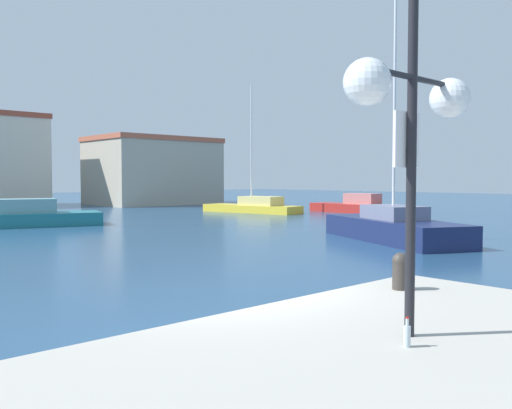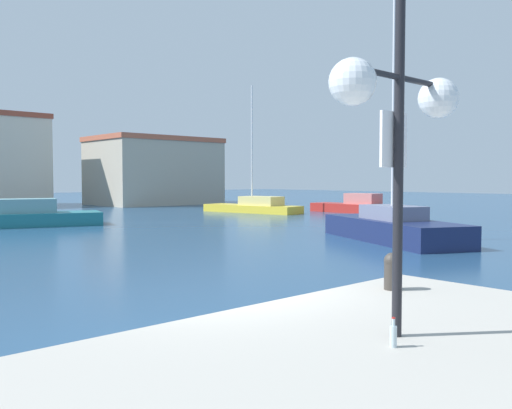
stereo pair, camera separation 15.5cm
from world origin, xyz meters
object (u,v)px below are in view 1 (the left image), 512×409
at_px(motorboat_red_far_right, 354,206).
at_px(sailboat_yellow_behind_lamppost, 254,206).
at_px(bottle, 407,335).
at_px(mooring_bollard, 400,270).
at_px(motorboat_teal_far_left, 22,217).
at_px(sailboat_navy_mid_harbor, 393,227).
at_px(lamppost, 412,99).

height_order(motorboat_red_far_right, sailboat_yellow_behind_lamppost, sailboat_yellow_behind_lamppost).
bearing_deg(bottle, mooring_bollard, 34.13).
distance_m(mooring_bollard, motorboat_teal_far_left, 28.04).
distance_m(motorboat_red_far_right, sailboat_yellow_behind_lamppost, 8.07).
height_order(sailboat_navy_mid_harbor, motorboat_red_far_right, sailboat_navy_mid_harbor).
xyz_separation_m(bottle, sailboat_yellow_behind_lamppost, (25.18, 29.93, -0.72)).
height_order(bottle, sailboat_navy_mid_harbor, sailboat_navy_mid_harbor).
relative_size(lamppost, sailboat_yellow_behind_lamppost, 0.38).
height_order(motorboat_red_far_right, motorboat_teal_far_left, motorboat_teal_far_left).
distance_m(lamppost, mooring_bollard, 3.20).
distance_m(lamppost, motorboat_teal_far_left, 29.90).
bearing_deg(lamppost, bottle, -150.71).
bearing_deg(motorboat_red_far_right, sailboat_yellow_behind_lamppost, 137.03).
relative_size(motorboat_red_far_right, motorboat_teal_far_left, 0.79).
relative_size(mooring_bollard, motorboat_red_far_right, 0.07).
relative_size(lamppost, mooring_bollard, 7.24).
xyz_separation_m(sailboat_navy_mid_harbor, motorboat_teal_far_left, (-9.42, 18.41, -0.05)).
relative_size(bottle, sailboat_yellow_behind_lamppost, 0.03).
relative_size(sailboat_navy_mid_harbor, motorboat_teal_far_left, 1.25).
height_order(bottle, mooring_bollard, mooring_bollard).
relative_size(mooring_bollard, motorboat_teal_far_left, 0.06).
height_order(mooring_bollard, sailboat_yellow_behind_lamppost, sailboat_yellow_behind_lamppost).
bearing_deg(sailboat_yellow_behind_lamppost, lamppost, -129.87).
distance_m(mooring_bollard, motorboat_red_far_right, 36.76).
distance_m(lamppost, sailboat_yellow_behind_lamppost, 38.87).
bearing_deg(motorboat_red_far_right, sailboat_navy_mid_harbor, -137.77).
bearing_deg(motorboat_teal_far_left, motorboat_red_far_right, -11.19).
distance_m(mooring_bollard, sailboat_yellow_behind_lamppost, 36.44).
height_order(mooring_bollard, sailboat_navy_mid_harbor, sailboat_navy_mid_harbor).
height_order(mooring_bollard, motorboat_red_far_right, mooring_bollard).
height_order(sailboat_navy_mid_harbor, sailboat_yellow_behind_lamppost, sailboat_navy_mid_harbor).
height_order(lamppost, motorboat_red_far_right, lamppost).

